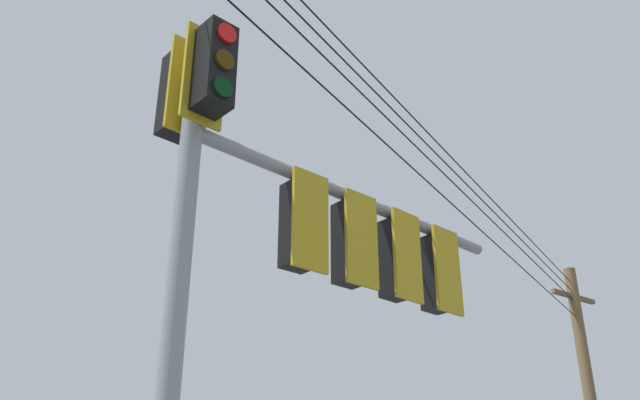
# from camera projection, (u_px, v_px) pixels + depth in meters

# --- Properties ---
(signal_mast_assembly) EXTENTS (4.21, 2.70, 6.08)m
(signal_mast_assembly) POSITION_uv_depth(u_px,v_px,m) (296.00, 233.00, 6.85)
(signal_mast_assembly) COLOR gray
(signal_mast_assembly) RESTS_ON ground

